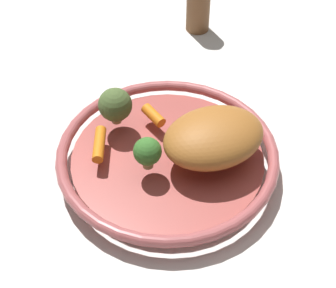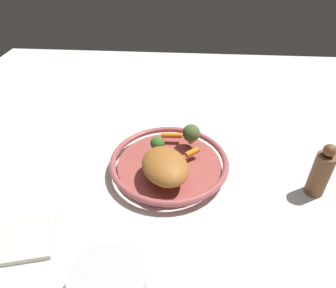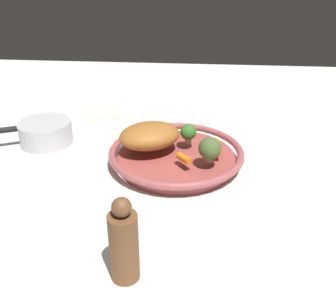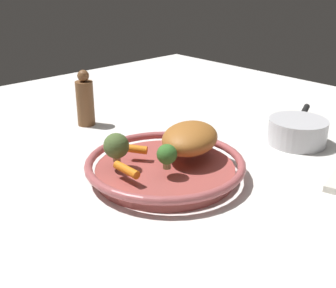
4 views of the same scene
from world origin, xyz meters
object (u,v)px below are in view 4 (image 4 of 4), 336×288
Objects in this scene: serving_bowl at (165,167)px; roast_chicken_piece at (190,138)px; broccoli_floret_edge at (116,146)px; broccoli_floret_mid at (167,155)px; baby_carrot_right at (137,149)px; baby_carrot_left at (127,170)px; saucepan at (298,131)px; pepper_mill at (85,101)px.

serving_bowl is 2.20× the size of roast_chicken_piece.
broccoli_floret_mid is (0.05, -0.10, -0.00)m from broccoli_floret_edge.
baby_carrot_right is 0.10m from baby_carrot_left.
baby_carrot_left reaches higher than serving_bowl.
saucepan is (0.30, -0.08, -0.04)m from roast_chicken_piece.
roast_chicken_piece is at bearing -88.76° from pepper_mill.
pepper_mill is (0.06, 0.39, 0.05)m from serving_bowl.
baby_carrot_left is 0.41× the size of pepper_mill.
pepper_mill is at bearing 75.96° from baby_carrot_right.
roast_chicken_piece reaches higher than saucepan.
baby_carrot_left is 1.03× the size of broccoli_floret_edge.
baby_carrot_left is 0.30× the size of saucepan.
broccoli_floret_mid is (0.07, -0.03, 0.02)m from baby_carrot_left.
serving_bowl is at bearing -98.57° from pepper_mill.
pepper_mill reaches higher than broccoli_floret_edge.
broccoli_floret_mid is 0.44m from pepper_mill.
roast_chicken_piece is 0.40m from pepper_mill.
baby_carrot_left is 0.48m from saucepan.
broccoli_floret_mid reaches higher than baby_carrot_left.
pepper_mill is at bearing 67.74° from baby_carrot_left.
broccoli_floret_mid is 0.24× the size of saucepan.
roast_chicken_piece is 2.43× the size of baby_carrot_left.
roast_chicken_piece is at bearing -5.08° from serving_bowl.
pepper_mill reaches higher than saucepan.
broccoli_floret_edge is 0.48m from saucepan.
baby_carrot_left is at bearing -108.70° from broccoli_floret_edge.
roast_chicken_piece is at bearing -1.04° from baby_carrot_left.
pepper_mill is (-0.01, 0.40, -0.00)m from roast_chicken_piece.
baby_carrot_right is 0.42m from saucepan.
broccoli_floret_edge is (0.02, 0.06, 0.03)m from baby_carrot_left.
broccoli_floret_edge is 1.19× the size of broccoli_floret_mid.
pepper_mill is (0.08, 0.33, 0.02)m from baby_carrot_right.
broccoli_floret_edge is at bearing 71.30° from baby_carrot_left.
pepper_mill reaches higher than baby_carrot_left.
roast_chicken_piece reaches higher than serving_bowl.
serving_bowl is at bearing 166.74° from saucepan.
baby_carrot_left is at bearing -178.36° from serving_bowl.
broccoli_floret_mid reaches higher than serving_bowl.
baby_carrot_right is 0.69× the size of broccoli_floret_edge.
baby_carrot_right is at bearing 4.76° from broccoli_floret_edge.
baby_carrot_right is 0.06m from broccoli_floret_edge.
baby_carrot_left is at bearing 169.88° from saucepan.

